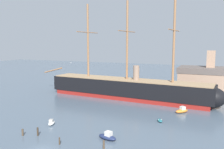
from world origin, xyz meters
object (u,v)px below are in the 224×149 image
at_px(tall_ship, 127,88).
at_px(motorboat_foreground_right, 108,137).
at_px(mooring_piling_nearest, 38,132).
at_px(dinghy_mid_right, 160,120).
at_px(mooring_piling_midwater, 104,146).
at_px(motorboat_alongside_stern, 182,111).
at_px(mooring_piling_right_pair, 59,141).
at_px(dinghy_far_right, 219,102).
at_px(seagull_in_flight, 71,63).
at_px(dinghy_distant_centre, 147,91).
at_px(motorboat_foreground_left, 51,123).
at_px(mooring_piling_left_pair, 23,132).

xyz_separation_m(tall_ship, motorboat_foreground_right, (9.65, -37.97, -3.21)).
relative_size(motorboat_foreground_right, mooring_piling_nearest, 2.51).
bearing_deg(dinghy_mid_right, motorboat_foreground_right, -115.04).
bearing_deg(mooring_piling_midwater, motorboat_alongside_stern, 72.77).
bearing_deg(mooring_piling_right_pair, dinghy_mid_right, 55.65).
bearing_deg(tall_ship, dinghy_mid_right, -51.50).
bearing_deg(mooring_piling_right_pair, dinghy_far_right, 59.55).
bearing_deg(seagull_in_flight, mooring_piling_right_pair, -67.53).
bearing_deg(dinghy_distant_centre, motorboat_foreground_left, -102.21).
bearing_deg(dinghy_far_right, mooring_piling_right_pair, -120.45).
distance_m(motorboat_foreground_left, mooring_piling_right_pair, 13.02).
xyz_separation_m(motorboat_foreground_left, motorboat_alongside_stern, (28.73, 24.11, 0.16)).
height_order(motorboat_foreground_right, seagull_in_flight, seagull_in_flight).
bearing_deg(motorboat_foreground_left, mooring_piling_nearest, -75.49).
height_order(motorboat_foreground_left, mooring_piling_midwater, mooring_piling_midwater).
distance_m(motorboat_foreground_right, mooring_piling_nearest, 15.70).
bearing_deg(motorboat_foreground_left, mooring_piling_midwater, -24.04).
bearing_deg(dinghy_far_right, seagull_in_flight, -132.62).
bearing_deg(motorboat_foreground_left, mooring_piling_left_pair, -98.25).
bearing_deg(motorboat_alongside_stern, dinghy_far_right, 59.44).
xyz_separation_m(tall_ship, dinghy_distant_centre, (3.59, 15.47, -3.61)).
bearing_deg(seagull_in_flight, motorboat_foreground_left, -139.94).
distance_m(dinghy_far_right, mooring_piling_right_pair, 58.56).
distance_m(motorboat_foreground_left, dinghy_far_right, 56.63).
xyz_separation_m(mooring_piling_left_pair, mooring_piling_midwater, (19.91, 0.23, 0.29)).
distance_m(dinghy_mid_right, seagull_in_flight, 27.52).
bearing_deg(mooring_piling_right_pair, motorboat_foreground_left, 134.67).
xyz_separation_m(dinghy_distant_centre, seagull_in_flight, (-6.97, -47.15, 15.28)).
xyz_separation_m(tall_ship, seagull_in_flight, (-3.38, -31.68, 11.68)).
bearing_deg(dinghy_distant_centre, tall_ship, -103.08).
distance_m(dinghy_far_right, mooring_piling_left_pair, 63.91).
xyz_separation_m(dinghy_mid_right, mooring_piling_right_pair, (-15.43, -22.57, 0.42)).
bearing_deg(motorboat_foreground_right, motorboat_foreground_left, 170.09).
bearing_deg(dinghy_distant_centre, dinghy_far_right, -18.33).
relative_size(motorboat_alongside_stern, mooring_piling_midwater, 2.20).
distance_m(dinghy_mid_right, mooring_piling_midwater, 22.45).
bearing_deg(motorboat_foreground_left, motorboat_alongside_stern, 40.00).
distance_m(mooring_piling_right_pair, seagull_in_flight, 20.11).
xyz_separation_m(dinghy_far_right, mooring_piling_right_pair, (-29.68, -50.48, 0.39)).
bearing_deg(seagull_in_flight, mooring_piling_left_pair, -113.60).
height_order(dinghy_far_right, mooring_piling_right_pair, mooring_piling_right_pair).
height_order(motorboat_foreground_right, dinghy_distant_centre, motorboat_foreground_right).
bearing_deg(seagull_in_flight, mooring_piling_nearest, -101.08).
bearing_deg(dinghy_far_right, dinghy_distant_centre, 161.67).
distance_m(tall_ship, dinghy_far_right, 32.31).
height_order(mooring_piling_nearest, mooring_piling_midwater, mooring_piling_midwater).
bearing_deg(mooring_piling_nearest, motorboat_foreground_left, 104.51).
relative_size(motorboat_foreground_right, mooring_piling_midwater, 2.25).
relative_size(motorboat_foreground_left, seagull_in_flight, 3.56).
distance_m(motorboat_foreground_right, dinghy_distant_centre, 53.78).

